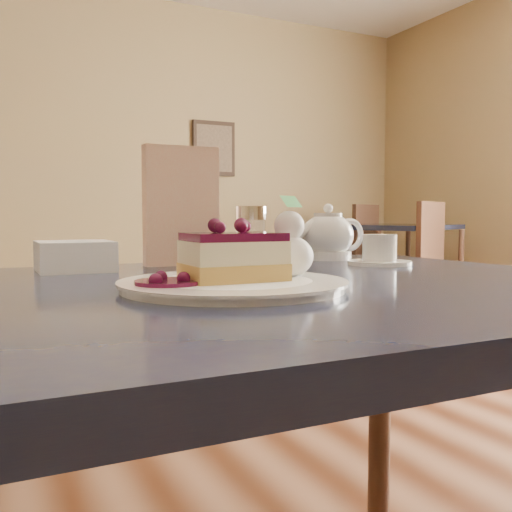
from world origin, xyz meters
name	(u,v)px	position (x,y,z in m)	size (l,w,h in m)	color
main_table	(219,344)	(-0.07, 0.27, 0.73)	(1.30, 0.87, 0.81)	#171B37
dessert_plate	(233,285)	(-0.07, 0.21, 0.82)	(0.30, 0.30, 0.01)	white
cheesecake_slice	(233,257)	(-0.07, 0.21, 0.86)	(0.13, 0.09, 0.06)	#E8AB57
whipped_cream	(289,256)	(0.02, 0.23, 0.85)	(0.07, 0.07, 0.06)	white
berry_sauce	(169,282)	(-0.17, 0.21, 0.83)	(0.09, 0.09, 0.01)	#380324
tea_set	(337,240)	(0.34, 0.58, 0.86)	(0.19, 0.29, 0.11)	white
menu_card	(181,206)	(-0.01, 0.61, 0.93)	(0.15, 0.03, 0.24)	beige
sugar_shaker	(251,235)	(0.12, 0.57, 0.87)	(0.06, 0.06, 0.12)	white
napkin_stack	(75,256)	(-0.23, 0.58, 0.84)	(0.13, 0.13, 0.05)	white
bg_table_far_right	(394,306)	(3.08, 3.69, 0.08)	(1.38, 2.03, 1.35)	#171B37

